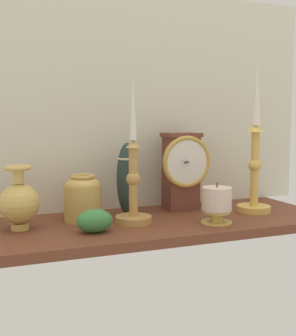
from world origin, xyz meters
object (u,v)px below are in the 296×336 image
object	(u,v)px
candlestick_tall_left	(133,184)
candlestick_tall_center	(255,163)
pillar_candle_front	(217,203)
brass_vase_jar	(83,197)
tall_ceramic_vase	(127,178)
brass_vase_bulbous	(19,202)
mantel_clock	(182,169)

from	to	relation	value
candlestick_tall_left	candlestick_tall_center	size ratio (longest dim) A/B	0.89
pillar_candle_front	brass_vase_jar	bearing A→B (deg)	154.62
candlestick_tall_left	tall_ceramic_vase	distance (cm)	10.09
brass_vase_jar	tall_ceramic_vase	xyz separation A→B (cm)	(13.28, 2.83, 3.95)
tall_ceramic_vase	candlestick_tall_center	bearing A→B (deg)	-15.16
candlestick_tall_left	brass_vase_bulbous	distance (cm)	28.43
brass_vase_bulbous	candlestick_tall_left	bearing A→B (deg)	-6.95
candlestick_tall_left	brass_vase_bulbous	size ratio (longest dim) A/B	2.44
candlestick_tall_left	tall_ceramic_vase	world-z (taller)	candlestick_tall_left
brass_vase_jar	tall_ceramic_vase	distance (cm)	14.14
tall_ceramic_vase	brass_vase_jar	bearing A→B (deg)	-167.97
candlestick_tall_center	tall_ceramic_vase	bearing A→B (deg)	164.84
pillar_candle_front	tall_ceramic_vase	size ratio (longest dim) A/B	0.52
brass_vase_bulbous	tall_ceramic_vase	world-z (taller)	tall_ceramic_vase
mantel_clock	pillar_candle_front	world-z (taller)	mantel_clock
brass_vase_bulbous	tall_ceramic_vase	xyz separation A→B (cm)	(29.64, 6.54, 3.43)
pillar_candle_front	tall_ceramic_vase	xyz separation A→B (cm)	(-18.38, 17.85, 5.13)
brass_vase_bulbous	pillar_candle_front	xyz separation A→B (cm)	(48.01, -11.31, -1.70)
mantel_clock	brass_vase_jar	distance (cm)	31.21
candlestick_tall_center	brass_vase_bulbous	size ratio (longest dim) A/B	2.75
mantel_clock	candlestick_tall_center	distance (cm)	21.06
brass_vase_bulbous	brass_vase_jar	world-z (taller)	brass_vase_bulbous
pillar_candle_front	tall_ceramic_vase	bearing A→B (deg)	135.84
candlestick_tall_center	pillar_candle_front	size ratio (longest dim) A/B	4.10
candlestick_tall_left	pillar_candle_front	xyz separation A→B (cm)	(20.00, -7.89, -5.14)
brass_vase_bulbous	pillar_candle_front	size ratio (longest dim) A/B	1.49
mantel_clock	candlestick_tall_center	xyz separation A→B (cm)	(18.36, -10.11, 2.03)
candlestick_tall_left	brass_vase_bulbous	xyz separation A→B (cm)	(-28.01, 3.41, -3.45)
mantel_clock	pillar_candle_front	xyz separation A→B (cm)	(1.17, -18.32, -7.00)
candlestick_tall_center	tall_ceramic_vase	distance (cm)	37.07
candlestick_tall_center	tall_ceramic_vase	size ratio (longest dim) A/B	2.13
tall_ceramic_vase	pillar_candle_front	bearing A→B (deg)	-44.16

